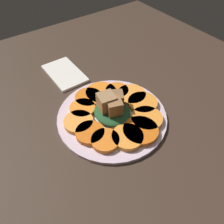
# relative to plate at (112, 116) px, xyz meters

# --- Properties ---
(table_slab) EXTENTS (1.20, 1.20, 0.02)m
(table_slab) POSITION_rel_plate_xyz_m (0.00, 0.00, -0.02)
(table_slab) COLOR #38281E
(table_slab) RESTS_ON ground
(plate) EXTENTS (0.30, 0.30, 0.01)m
(plate) POSITION_rel_plate_xyz_m (0.00, 0.00, 0.00)
(plate) COLOR silver
(plate) RESTS_ON table_slab
(carrot_slice_0) EXTENTS (0.07, 0.07, 0.01)m
(carrot_slice_0) POSITION_rel_plate_xyz_m (-0.06, 0.07, 0.01)
(carrot_slice_0) COLOR orange
(carrot_slice_0) RESTS_ON plate
(carrot_slice_1) EXTENTS (0.08, 0.08, 0.01)m
(carrot_slice_1) POSITION_rel_plate_xyz_m (-0.09, 0.02, 0.01)
(carrot_slice_1) COLOR orange
(carrot_slice_1) RESTS_ON plate
(carrot_slice_2) EXTENTS (0.09, 0.09, 0.01)m
(carrot_slice_2) POSITION_rel_plate_xyz_m (-0.09, -0.02, 0.01)
(carrot_slice_2) COLOR #D66115
(carrot_slice_2) RESTS_ON plate
(carrot_slice_3) EXTENTS (0.08, 0.08, 0.01)m
(carrot_slice_3) POSITION_rel_plate_xyz_m (-0.07, -0.06, 0.01)
(carrot_slice_3) COLOR orange
(carrot_slice_3) RESTS_ON plate
(carrot_slice_4) EXTENTS (0.08, 0.08, 0.01)m
(carrot_slice_4) POSITION_rel_plate_xyz_m (-0.02, -0.09, 0.01)
(carrot_slice_4) COLOR orange
(carrot_slice_4) RESTS_ON plate
(carrot_slice_5) EXTENTS (0.08, 0.08, 0.01)m
(carrot_slice_5) POSITION_rel_plate_xyz_m (0.03, -0.09, 0.01)
(carrot_slice_5) COLOR orange
(carrot_slice_5) RESTS_ON plate
(carrot_slice_6) EXTENTS (0.07, 0.07, 0.01)m
(carrot_slice_6) POSITION_rel_plate_xyz_m (0.06, -0.06, 0.01)
(carrot_slice_6) COLOR orange
(carrot_slice_6) RESTS_ON plate
(carrot_slice_7) EXTENTS (0.09, 0.09, 0.01)m
(carrot_slice_7) POSITION_rel_plate_xyz_m (0.08, -0.02, 0.01)
(carrot_slice_7) COLOR orange
(carrot_slice_7) RESTS_ON plate
(carrot_slice_8) EXTENTS (0.08, 0.08, 0.01)m
(carrot_slice_8) POSITION_rel_plate_xyz_m (0.09, 0.02, 0.01)
(carrot_slice_8) COLOR orange
(carrot_slice_8) RESTS_ON plate
(carrot_slice_9) EXTENTS (0.07, 0.07, 0.01)m
(carrot_slice_9) POSITION_rel_plate_xyz_m (0.06, 0.06, 0.01)
(carrot_slice_9) COLOR orange
(carrot_slice_9) RESTS_ON plate
(carrot_slice_10) EXTENTS (0.08, 0.08, 0.01)m
(carrot_slice_10) POSITION_rel_plate_xyz_m (0.02, 0.09, 0.01)
(carrot_slice_10) COLOR #F99539
(carrot_slice_10) RESTS_ON plate
(carrot_slice_11) EXTENTS (0.07, 0.07, 0.01)m
(carrot_slice_11) POSITION_rel_plate_xyz_m (-0.02, 0.08, 0.01)
(carrot_slice_11) COLOR #D66114
(carrot_slice_11) RESTS_ON plate
(center_pile) EXTENTS (0.10, 0.09, 0.06)m
(center_pile) POSITION_rel_plate_xyz_m (0.00, -0.00, 0.03)
(center_pile) COLOR #1E4723
(center_pile) RESTS_ON plate
(fork) EXTENTS (0.19, 0.07, 0.00)m
(fork) POSITION_rel_plate_xyz_m (-0.01, -0.06, 0.01)
(fork) COLOR silver
(fork) RESTS_ON plate
(napkin) EXTENTS (0.16, 0.10, 0.01)m
(napkin) POSITION_rel_plate_xyz_m (0.25, 0.02, -0.00)
(napkin) COLOR silver
(napkin) RESTS_ON table_slab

